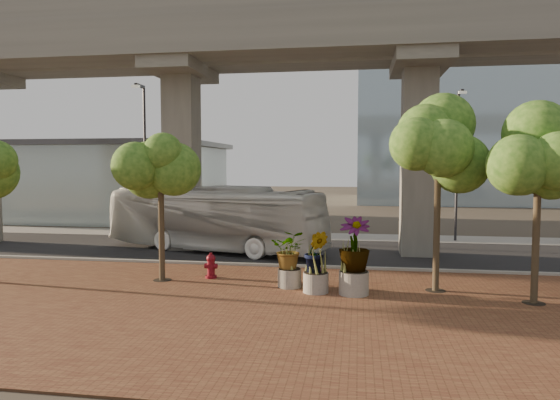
# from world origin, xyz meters

# --- Properties ---
(ground) EXTENTS (160.00, 160.00, 0.00)m
(ground) POSITION_xyz_m (0.00, 0.00, 0.00)
(ground) COLOR #3E372D
(ground) RESTS_ON ground
(brick_plaza) EXTENTS (70.00, 13.00, 0.06)m
(brick_plaza) POSITION_xyz_m (0.00, -8.00, 0.03)
(brick_plaza) COLOR brown
(brick_plaza) RESTS_ON ground
(asphalt_road) EXTENTS (90.00, 8.00, 0.04)m
(asphalt_road) POSITION_xyz_m (0.00, 2.00, 0.02)
(asphalt_road) COLOR black
(asphalt_road) RESTS_ON ground
(curb_strip) EXTENTS (70.00, 0.25, 0.16)m
(curb_strip) POSITION_xyz_m (0.00, -2.00, 0.08)
(curb_strip) COLOR #9C9991
(curb_strip) RESTS_ON ground
(far_sidewalk) EXTENTS (90.00, 3.00, 0.06)m
(far_sidewalk) POSITION_xyz_m (0.00, 7.50, 0.03)
(far_sidewalk) COLOR #9C9991
(far_sidewalk) RESTS_ON ground
(transit_viaduct) EXTENTS (72.00, 5.60, 12.40)m
(transit_viaduct) POSITION_xyz_m (0.00, 2.00, 7.29)
(transit_viaduct) COLOR gray
(transit_viaduct) RESTS_ON ground
(station_pavilion) EXTENTS (23.00, 13.00, 6.30)m
(station_pavilion) POSITION_xyz_m (-20.00, 16.00, 3.22)
(station_pavilion) COLOR silver
(station_pavilion) RESTS_ON ground
(transit_bus) EXTENTS (12.18, 6.28, 3.32)m
(transit_bus) POSITION_xyz_m (-4.20, 1.66, 1.66)
(transit_bus) COLOR silver
(transit_bus) RESTS_ON ground
(fire_hydrant) EXTENTS (0.49, 0.44, 0.98)m
(fire_hydrant) POSITION_xyz_m (-2.48, -4.59, 0.53)
(fire_hydrant) COLOR maroon
(fire_hydrant) RESTS_ON ground
(planter_front) EXTENTS (1.87, 1.87, 2.06)m
(planter_front) POSITION_xyz_m (0.73, -5.53, 1.31)
(planter_front) COLOR gray
(planter_front) RESTS_ON ground
(planter_right) EXTENTS (2.46, 2.46, 2.63)m
(planter_right) POSITION_xyz_m (3.02, -6.20, 1.65)
(planter_right) COLOR gray
(planter_right) RESTS_ON ground
(planter_left) EXTENTS (1.95, 1.95, 2.14)m
(planter_left) POSITION_xyz_m (1.72, -6.14, 1.36)
(planter_left) COLOR gray
(planter_left) RESTS_ON ground
(street_tree_near_west) EXTENTS (3.34, 3.34, 6.03)m
(street_tree_near_west) POSITION_xyz_m (-4.21, -5.23, 4.55)
(street_tree_near_west) COLOR #4C3D2B
(street_tree_near_west) RESTS_ON ground
(street_tree_near_east) EXTENTS (3.73, 3.73, 6.69)m
(street_tree_near_east) POSITION_xyz_m (5.83, -5.28, 5.03)
(street_tree_near_east) COLOR #4C3D2B
(street_tree_near_east) RESTS_ON ground
(street_tree_far_east) EXTENTS (3.52, 3.52, 6.28)m
(street_tree_far_east) POSITION_xyz_m (8.67, -6.42, 4.71)
(street_tree_far_east) COLOR #4C3D2B
(street_tree_far_east) RESTS_ON ground
(streetlamp_west) EXTENTS (0.46, 1.33, 9.19)m
(streetlamp_west) POSITION_xyz_m (-9.78, 5.77, 5.36)
(streetlamp_west) COLOR #313036
(streetlamp_west) RESTS_ON ground
(streetlamp_east) EXTENTS (0.42, 1.24, 8.57)m
(streetlamp_east) POSITION_xyz_m (8.74, 6.87, 5.00)
(streetlamp_east) COLOR #2D2D32
(streetlamp_east) RESTS_ON ground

